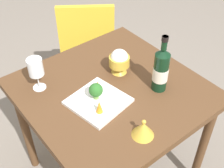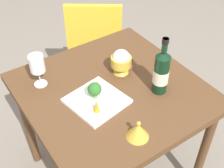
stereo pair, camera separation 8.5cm
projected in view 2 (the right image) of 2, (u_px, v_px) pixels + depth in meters
The scene contains 10 objects.
dining_table at pixel (112, 101), 1.60m from camera, with size 0.88×0.88×0.75m.
chair_by_wall at pixel (95, 40), 2.30m from camera, with size 0.56×0.56×0.85m.
wine_bottle at pixel (161, 72), 1.45m from camera, with size 0.08×0.08×0.31m.
wine_glass at pixel (37, 64), 1.48m from camera, with size 0.08×0.08×0.18m.
rice_bowl at pixel (121, 61), 1.59m from camera, with size 0.11×0.11×0.14m.
rice_bowl_lid at pixel (138, 131), 1.28m from camera, with size 0.10×0.10×0.09m.
serving_plate at pixel (97, 101), 1.46m from camera, with size 0.29×0.29×0.02m.
broccoli_floret at pixel (95, 90), 1.44m from camera, with size 0.07×0.07×0.09m.
carrot_garnish_left at pixel (96, 106), 1.38m from camera, with size 0.03×0.03×0.06m.
carrot_garnish_right at pixel (97, 85), 1.50m from camera, with size 0.04×0.04×0.05m.
Camera 2 is at (-0.95, 0.64, 1.78)m, focal length 48.34 mm.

